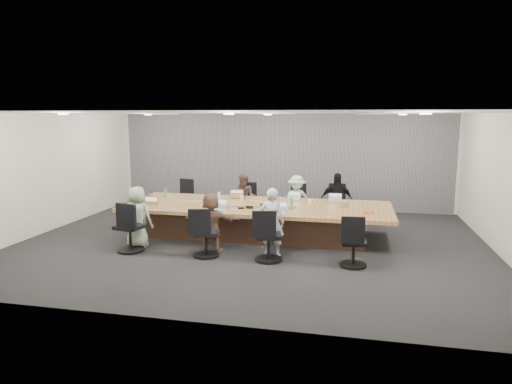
% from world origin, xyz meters
% --- Properties ---
extents(floor, '(10.00, 8.00, 0.00)m').
position_xyz_m(floor, '(0.00, 0.00, 0.00)').
color(floor, black).
rests_on(floor, ground).
extents(ceiling, '(10.00, 8.00, 0.00)m').
position_xyz_m(ceiling, '(0.00, 0.00, 2.80)').
color(ceiling, white).
rests_on(ceiling, wall_back).
extents(wall_back, '(10.00, 0.00, 2.80)m').
position_xyz_m(wall_back, '(0.00, 4.00, 1.40)').
color(wall_back, beige).
rests_on(wall_back, ground).
extents(wall_front, '(10.00, 0.00, 2.80)m').
position_xyz_m(wall_front, '(0.00, -4.00, 1.40)').
color(wall_front, beige).
rests_on(wall_front, ground).
extents(wall_left, '(0.00, 8.00, 2.80)m').
position_xyz_m(wall_left, '(-5.00, 0.00, 1.40)').
color(wall_left, beige).
rests_on(wall_left, ground).
extents(wall_right, '(0.00, 8.00, 2.80)m').
position_xyz_m(wall_right, '(5.00, 0.00, 1.40)').
color(wall_right, beige).
rests_on(wall_right, ground).
extents(curtain, '(9.80, 0.04, 2.80)m').
position_xyz_m(curtain, '(0.00, 3.92, 1.40)').
color(curtain, slate).
rests_on(curtain, ground).
extents(conference_table, '(6.00, 2.20, 0.74)m').
position_xyz_m(conference_table, '(0.00, 0.50, 0.40)').
color(conference_table, '#462B1E').
rests_on(conference_table, ground).
extents(chair_0, '(0.67, 0.67, 0.81)m').
position_xyz_m(chair_0, '(-2.36, 2.20, 0.41)').
color(chair_0, black).
rests_on(chair_0, ground).
extents(chair_1, '(0.52, 0.52, 0.75)m').
position_xyz_m(chair_1, '(-0.62, 2.20, 0.37)').
color(chair_1, black).
rests_on(chair_1, ground).
extents(chair_2, '(0.55, 0.55, 0.75)m').
position_xyz_m(chair_2, '(0.74, 2.20, 0.38)').
color(chair_2, black).
rests_on(chair_2, ground).
extents(chair_3, '(0.57, 0.57, 0.81)m').
position_xyz_m(chair_3, '(1.73, 2.20, 0.41)').
color(chair_3, black).
rests_on(chair_3, ground).
extents(chair_4, '(0.69, 0.69, 0.86)m').
position_xyz_m(chair_4, '(-2.27, -1.20, 0.43)').
color(chair_4, black).
rests_on(chair_4, ground).
extents(chair_5, '(0.64, 0.64, 0.79)m').
position_xyz_m(chair_5, '(-0.66, -1.20, 0.39)').
color(chair_5, black).
rests_on(chair_5, ground).
extents(chair_6, '(0.66, 0.66, 0.82)m').
position_xyz_m(chair_6, '(0.59, -1.20, 0.41)').
color(chair_6, black).
rests_on(chair_6, ground).
extents(chair_7, '(0.57, 0.57, 0.77)m').
position_xyz_m(chair_7, '(2.17, -1.20, 0.38)').
color(chair_7, black).
rests_on(chair_7, ground).
extents(person_1, '(0.63, 0.50, 1.26)m').
position_xyz_m(person_1, '(-0.62, 1.85, 0.63)').
color(person_1, '#4B3431').
rests_on(person_1, ground).
extents(laptop_1, '(0.36, 0.27, 0.02)m').
position_xyz_m(laptop_1, '(-0.62, 1.30, 0.75)').
color(laptop_1, '#8C6647').
rests_on(laptop_1, conference_table).
extents(person_2, '(0.83, 0.50, 1.26)m').
position_xyz_m(person_2, '(0.74, 1.85, 0.63)').
color(person_2, '#A2BBA5').
rests_on(person_2, ground).
extents(laptop_2, '(0.33, 0.26, 0.02)m').
position_xyz_m(laptop_2, '(0.74, 1.30, 0.75)').
color(laptop_2, '#B2B2B7').
rests_on(laptop_2, conference_table).
extents(person_3, '(0.81, 0.38, 1.35)m').
position_xyz_m(person_3, '(1.73, 1.85, 0.68)').
color(person_3, black).
rests_on(person_3, ground).
extents(laptop_3, '(0.31, 0.22, 0.02)m').
position_xyz_m(laptop_3, '(1.73, 1.30, 0.75)').
color(laptop_3, '#B2B2B7').
rests_on(laptop_3, conference_table).
extents(person_4, '(0.65, 0.44, 1.29)m').
position_xyz_m(person_4, '(-2.27, -0.85, 0.65)').
color(person_4, '#96A990').
rests_on(person_4, ground).
extents(laptop_4, '(0.31, 0.22, 0.02)m').
position_xyz_m(laptop_4, '(-2.27, -0.30, 0.75)').
color(laptop_4, '#8C6647').
rests_on(laptop_4, conference_table).
extents(person_5, '(1.17, 0.50, 1.23)m').
position_xyz_m(person_5, '(-0.66, -0.85, 0.61)').
color(person_5, brown).
rests_on(person_5, ground).
extents(laptop_5, '(0.36, 0.27, 0.02)m').
position_xyz_m(laptop_5, '(-0.66, -0.30, 0.75)').
color(laptop_5, '#B2B2B7').
rests_on(laptop_5, conference_table).
extents(person_6, '(0.53, 0.38, 1.36)m').
position_xyz_m(person_6, '(0.59, -0.85, 0.68)').
color(person_6, '#B1ACC6').
rests_on(person_6, ground).
extents(laptop_6, '(0.38, 0.29, 0.02)m').
position_xyz_m(laptop_6, '(0.59, -0.30, 0.75)').
color(laptop_6, '#B2B2B7').
rests_on(laptop_6, conference_table).
extents(bottle_green_left, '(0.06, 0.06, 0.22)m').
position_xyz_m(bottle_green_left, '(-2.44, 0.99, 0.85)').
color(bottle_green_left, '#49A153').
rests_on(bottle_green_left, conference_table).
extents(bottle_green_right, '(0.07, 0.07, 0.26)m').
position_xyz_m(bottle_green_right, '(0.83, 0.14, 0.87)').
color(bottle_green_right, '#49A153').
rests_on(bottle_green_right, conference_table).
extents(bottle_clear, '(0.08, 0.08, 0.25)m').
position_xyz_m(bottle_clear, '(-0.93, 0.59, 0.86)').
color(bottle_clear, silver).
rests_on(bottle_clear, conference_table).
extents(cup_white_far, '(0.12, 0.12, 0.11)m').
position_xyz_m(cup_white_far, '(-0.49, 1.02, 0.79)').
color(cup_white_far, white).
rests_on(cup_white_far, conference_table).
extents(cup_white_near, '(0.10, 0.10, 0.09)m').
position_xyz_m(cup_white_near, '(1.15, 0.95, 0.79)').
color(cup_white_near, white).
rests_on(cup_white_near, conference_table).
extents(mug_brown, '(0.12, 0.12, 0.12)m').
position_xyz_m(mug_brown, '(-2.65, 0.53, 0.80)').
color(mug_brown, brown).
rests_on(mug_brown, conference_table).
extents(mic_left, '(0.15, 0.12, 0.03)m').
position_xyz_m(mic_left, '(-0.25, 0.01, 0.75)').
color(mic_left, black).
rests_on(mic_left, conference_table).
extents(mic_right, '(0.15, 0.11, 0.03)m').
position_xyz_m(mic_right, '(0.16, 0.47, 0.75)').
color(mic_right, black).
rests_on(mic_right, conference_table).
extents(stapler, '(0.16, 0.05, 0.06)m').
position_xyz_m(stapler, '(-0.06, 0.05, 0.77)').
color(stapler, black).
rests_on(stapler, conference_table).
extents(canvas_bag, '(0.27, 0.22, 0.12)m').
position_xyz_m(canvas_bag, '(1.92, 0.68, 0.80)').
color(canvas_bag, '#97825D').
rests_on(canvas_bag, conference_table).
extents(snack_packet, '(0.21, 0.17, 0.04)m').
position_xyz_m(snack_packet, '(2.44, 0.05, 0.76)').
color(snack_packet, '#E04E21').
rests_on(snack_packet, conference_table).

